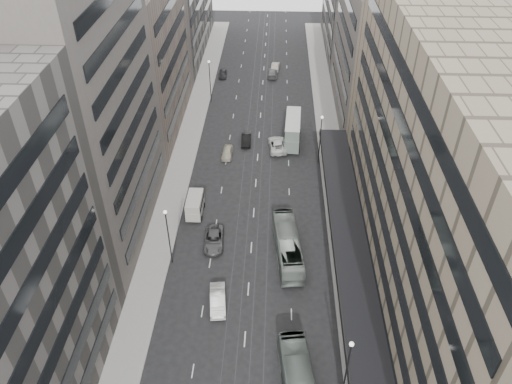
% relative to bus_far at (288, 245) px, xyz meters
% --- Properties ---
extents(ground, '(220.00, 220.00, 0.00)m').
position_rel_bus_far_xyz_m(ground, '(-4.60, -13.88, -1.62)').
color(ground, black).
rests_on(ground, ground).
extents(sidewalk_right, '(4.00, 125.00, 0.15)m').
position_rel_bus_far_xyz_m(sidewalk_right, '(7.40, 23.62, -1.55)').
color(sidewalk_right, gray).
rests_on(sidewalk_right, ground).
extents(sidewalk_left, '(4.00, 125.00, 0.15)m').
position_rel_bus_far_xyz_m(sidewalk_left, '(-16.60, 23.62, -1.55)').
color(sidewalk_left, gray).
rests_on(sidewalk_left, ground).
extents(department_store, '(19.20, 60.00, 30.00)m').
position_rel_bus_far_xyz_m(department_store, '(16.85, -5.88, 13.33)').
color(department_store, gray).
rests_on(department_store, ground).
extents(building_right_mid, '(15.00, 28.00, 24.00)m').
position_rel_bus_far_xyz_m(building_right_mid, '(16.90, 38.12, 10.38)').
color(building_right_mid, '#524C47').
rests_on(building_right_mid, ground).
extents(building_left_b, '(15.00, 26.00, 34.00)m').
position_rel_bus_far_xyz_m(building_left_b, '(-26.10, 5.12, 15.38)').
color(building_left_b, '#524C47').
rests_on(building_left_b, ground).
extents(building_left_c, '(15.00, 28.00, 25.00)m').
position_rel_bus_far_xyz_m(building_left_c, '(-26.10, 32.12, 10.88)').
color(building_left_c, '#6D5F55').
rests_on(building_left_c, ground).
extents(lamp_right_near, '(0.44, 0.44, 8.32)m').
position_rel_bus_far_xyz_m(lamp_right_near, '(5.10, -18.88, 3.58)').
color(lamp_right_near, '#262628').
rests_on(lamp_right_near, ground).
extents(lamp_right_far, '(0.44, 0.44, 8.32)m').
position_rel_bus_far_xyz_m(lamp_right_far, '(5.10, 21.12, 3.58)').
color(lamp_right_far, '#262628').
rests_on(lamp_right_far, ground).
extents(lamp_left_near, '(0.44, 0.44, 8.32)m').
position_rel_bus_far_xyz_m(lamp_left_near, '(-14.30, -1.88, 3.58)').
color(lamp_left_near, '#262628').
rests_on(lamp_left_near, ground).
extents(lamp_left_far, '(0.44, 0.44, 8.32)m').
position_rel_bus_far_xyz_m(lamp_left_far, '(-14.30, 41.12, 3.58)').
color(lamp_left_far, '#262628').
rests_on(lamp_left_far, ground).
extents(bus_far, '(3.99, 11.87, 3.24)m').
position_rel_bus_far_xyz_m(bus_far, '(0.00, 0.00, 0.00)').
color(bus_far, gray).
rests_on(bus_far, ground).
extents(double_decker, '(2.97, 8.57, 4.63)m').
position_rel_bus_far_xyz_m(double_decker, '(1.03, 26.82, 0.88)').
color(double_decker, slate).
rests_on(double_decker, ground).
extents(panel_van, '(2.23, 4.51, 2.84)m').
position_rel_bus_far_xyz_m(panel_van, '(-12.70, 7.58, -0.06)').
color(panel_van, beige).
rests_on(panel_van, ground).
extents(sedan_1, '(2.27, 5.06, 1.61)m').
position_rel_bus_far_xyz_m(sedan_1, '(-7.92, -8.36, -0.81)').
color(sedan_1, white).
rests_on(sedan_1, ground).
extents(sedan_2, '(2.78, 5.52, 1.50)m').
position_rel_bus_far_xyz_m(sedan_2, '(-9.46, 1.64, -0.87)').
color(sedan_2, '#4D4D50').
rests_on(sedan_2, ground).
extents(sedan_4, '(1.77, 4.16, 1.40)m').
position_rel_bus_far_xyz_m(sedan_4, '(-9.52, 22.25, -0.92)').
color(sedan_4, '#BAB49A').
rests_on(sedan_4, ground).
extents(sedan_5, '(1.71, 4.50, 1.47)m').
position_rel_bus_far_xyz_m(sedan_5, '(-6.70, 26.48, -0.89)').
color(sedan_5, black).
rests_on(sedan_5, ground).
extents(sedan_6, '(3.29, 6.04, 1.61)m').
position_rel_bus_far_xyz_m(sedan_6, '(-1.45, 24.80, -0.82)').
color(sedan_6, silver).
rests_on(sedan_6, ground).
extents(sedan_7, '(2.23, 5.11, 1.46)m').
position_rel_bus_far_xyz_m(sedan_7, '(-2.68, 53.29, -0.89)').
color(sedan_7, slate).
rests_on(sedan_7, ground).
extents(sedan_8, '(1.73, 3.99, 1.34)m').
position_rel_bus_far_xyz_m(sedan_8, '(-13.10, 52.49, -0.95)').
color(sedan_8, black).
rests_on(sedan_8, ground).
extents(sedan_9, '(1.88, 4.59, 1.48)m').
position_rel_bus_far_xyz_m(sedan_9, '(-2.13, 56.46, -0.88)').
color(sedan_9, '#ABA08E').
rests_on(sedan_9, ground).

